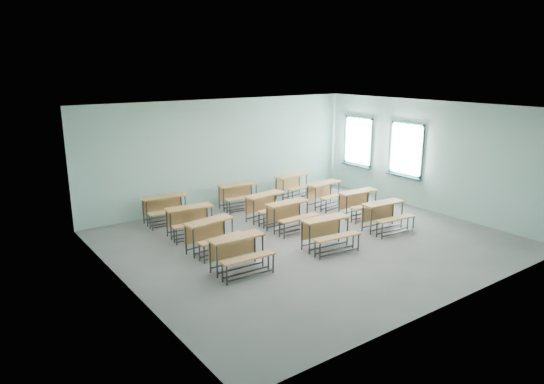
{
  "coord_description": "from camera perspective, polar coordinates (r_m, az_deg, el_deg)",
  "views": [
    {
      "loc": [
        -7.27,
        -8.54,
        4.14
      ],
      "look_at": [
        -0.24,
        1.2,
        1.0
      ],
      "focal_mm": 32.0,
      "sensor_mm": 36.0,
      "label": 1
    }
  ],
  "objects": [
    {
      "name": "desk_unit_r2c1",
      "position": [
        13.25,
        -0.56,
        -1.32
      ],
      "size": [
        1.26,
        0.92,
        0.73
      ],
      "rotation": [
        0.0,
        0.0,
        0.12
      ],
      "color": "#C78748",
      "rests_on": "ground"
    },
    {
      "name": "room",
      "position": [
        11.58,
        4.68,
        1.92
      ],
      "size": [
        9.04,
        8.04,
        3.24
      ],
      "color": "gray",
      "rests_on": "ground"
    },
    {
      "name": "desk_unit_r1c1",
      "position": [
        12.48,
        2.13,
        -2.34
      ],
      "size": [
        1.18,
        0.8,
        0.73
      ],
      "rotation": [
        0.0,
        0.0,
        0.01
      ],
      "color": "#C78748",
      "rests_on": "ground"
    },
    {
      "name": "desk_unit_r2c2",
      "position": [
        14.64,
        6.39,
        0.13
      ],
      "size": [
        1.27,
        0.94,
        0.73
      ],
      "rotation": [
        0.0,
        0.0,
        0.14
      ],
      "color": "#C78748",
      "rests_on": "ground"
    },
    {
      "name": "desk_unit_r3c1",
      "position": [
        14.4,
        -3.85,
        -0.06
      ],
      "size": [
        1.25,
        0.9,
        0.73
      ],
      "rotation": [
        0.0,
        0.0,
        -0.1
      ],
      "color": "#C78748",
      "rests_on": "ground"
    },
    {
      "name": "desk_unit_r3c0",
      "position": [
        13.36,
        -12.4,
        -1.54
      ],
      "size": [
        1.23,
        0.88,
        0.73
      ],
      "rotation": [
        0.0,
        0.0,
        -0.08
      ],
      "color": "#C78748",
      "rests_on": "ground"
    },
    {
      "name": "desk_unit_r2c0",
      "position": [
        12.22,
        -9.52,
        -2.93
      ],
      "size": [
        1.25,
        0.91,
        0.73
      ],
      "rotation": [
        0.0,
        0.0,
        -0.11
      ],
      "color": "#C78748",
      "rests_on": "ground"
    },
    {
      "name": "desk_unit_r3c2",
      "position": [
        15.56,
        2.6,
        1.07
      ],
      "size": [
        1.27,
        0.94,
        0.73
      ],
      "rotation": [
        0.0,
        0.0,
        0.14
      ],
      "color": "#C78748",
      "rests_on": "ground"
    },
    {
      "name": "desk_unit_r0c2",
      "position": [
        12.78,
        13.23,
        -2.33
      ],
      "size": [
        1.23,
        0.88,
        0.73
      ],
      "rotation": [
        0.0,
        0.0,
        -0.08
      ],
      "color": "#C78748",
      "rests_on": "ground"
    },
    {
      "name": "desk_unit_r1c0",
      "position": [
        11.12,
        -7.06,
        -4.6
      ],
      "size": [
        1.26,
        0.91,
        0.73
      ],
      "rotation": [
        0.0,
        0.0,
        0.11
      ],
      "color": "#C78748",
      "rests_on": "ground"
    },
    {
      "name": "desk_unit_r0c1",
      "position": [
        11.26,
        6.59,
        -4.34
      ],
      "size": [
        1.25,
        0.9,
        0.73
      ],
      "rotation": [
        0.0,
        0.0,
        -0.1
      ],
      "color": "#C78748",
      "rests_on": "ground"
    },
    {
      "name": "desk_unit_r0c0",
      "position": [
        10.03,
        -3.88,
        -6.69
      ],
      "size": [
        1.21,
        0.84,
        0.73
      ],
      "rotation": [
        0.0,
        0.0,
        -0.04
      ],
      "color": "#C78748",
      "rests_on": "ground"
    },
    {
      "name": "desk_unit_r1c2",
      "position": [
        13.78,
        10.35,
        -0.94
      ],
      "size": [
        1.23,
        0.87,
        0.73
      ],
      "rotation": [
        0.0,
        0.0,
        -0.07
      ],
      "color": "#C78748",
      "rests_on": "ground"
    }
  ]
}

